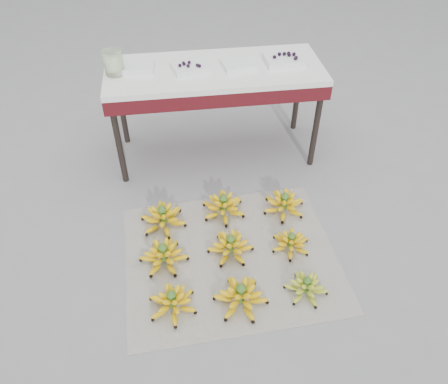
{
  "coord_description": "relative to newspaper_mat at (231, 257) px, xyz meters",
  "views": [
    {
      "loc": [
        -0.3,
        -1.7,
        2.05
      ],
      "look_at": [
        -0.02,
        0.22,
        0.3
      ],
      "focal_mm": 35.0,
      "sensor_mm": 36.0,
      "label": 1
    }
  ],
  "objects": [
    {
      "name": "bunch_back_center",
      "position": [
        0.01,
        0.37,
        0.06
      ],
      "size": [
        0.33,
        0.33,
        0.17
      ],
      "rotation": [
        0.0,
        0.0,
        0.16
      ],
      "color": "yellow",
      "rests_on": "newspaper_mat"
    },
    {
      "name": "bunch_mid_right",
      "position": [
        0.37,
        0.01,
        0.05
      ],
      "size": [
        0.25,
        0.25,
        0.14
      ],
      "rotation": [
        0.0,
        0.0,
        0.09
      ],
      "color": "yellow",
      "rests_on": "newspaper_mat"
    },
    {
      "name": "tray_far_right",
      "position": [
        0.52,
        1.06,
        0.72
      ],
      "size": [
        0.27,
        0.2,
        0.07
      ],
      "color": "silver",
      "rests_on": "vendor_table"
    },
    {
      "name": "bunch_front_center",
      "position": [
        0.0,
        -0.33,
        0.06
      ],
      "size": [
        0.39,
        0.39,
        0.18
      ],
      "rotation": [
        0.0,
        0.0,
        -0.43
      ],
      "color": "yellow",
      "rests_on": "newspaper_mat"
    },
    {
      "name": "newspaper_mat",
      "position": [
        0.0,
        0.0,
        0.0
      ],
      "size": [
        1.29,
        1.1,
        0.01
      ],
      "primitive_type": "cube",
      "rotation": [
        0.0,
        0.0,
        0.04
      ],
      "color": "white",
      "rests_on": "ground"
    },
    {
      "name": "tray_right",
      "position": [
        0.21,
        1.04,
        0.72
      ],
      "size": [
        0.24,
        0.19,
        0.04
      ],
      "color": "silver",
      "rests_on": "vendor_table"
    },
    {
      "name": "tray_left",
      "position": [
        -0.12,
        1.04,
        0.72
      ],
      "size": [
        0.27,
        0.22,
        0.06
      ],
      "color": "silver",
      "rests_on": "vendor_table"
    },
    {
      "name": "bunch_front_left",
      "position": [
        -0.36,
        -0.31,
        0.06
      ],
      "size": [
        0.34,
        0.34,
        0.16
      ],
      "rotation": [
        0.0,
        0.0,
        0.37
      ],
      "color": "yellow",
      "rests_on": "newspaper_mat"
    },
    {
      "name": "bunch_mid_left",
      "position": [
        -0.4,
        0.01,
        0.06
      ],
      "size": [
        0.34,
        0.34,
        0.17
      ],
      "rotation": [
        0.0,
        0.0,
        -0.26
      ],
      "color": "yellow",
      "rests_on": "newspaper_mat"
    },
    {
      "name": "tray_far_left",
      "position": [
        -0.48,
        1.09,
        0.72
      ],
      "size": [
        0.25,
        0.19,
        0.04
      ],
      "color": "silver",
      "rests_on": "vendor_table"
    },
    {
      "name": "bunch_back_right",
      "position": [
        0.41,
        0.34,
        0.06
      ],
      "size": [
        0.3,
        0.3,
        0.17
      ],
      "rotation": [
        0.0,
        0.0,
        -0.09
      ],
      "color": "yellow",
      "rests_on": "newspaper_mat"
    },
    {
      "name": "bunch_mid_center",
      "position": [
        0.0,
        0.03,
        0.06
      ],
      "size": [
        0.34,
        0.34,
        0.17
      ],
      "rotation": [
        0.0,
        0.0,
        -0.33
      ],
      "color": "yellow",
      "rests_on": "newspaper_mat"
    },
    {
      "name": "bunch_front_right",
      "position": [
        0.37,
        -0.31,
        0.05
      ],
      "size": [
        0.3,
        0.3,
        0.14
      ],
      "rotation": [
        0.0,
        0.0,
        0.34
      ],
      "color": "olive",
      "rests_on": "newspaper_mat"
    },
    {
      "name": "ground",
      "position": [
        0.02,
        0.04,
        -0.0
      ],
      "size": [
        60.0,
        60.0,
        0.0
      ],
      "primitive_type": "plane",
      "color": "gray",
      "rests_on": "ground"
    },
    {
      "name": "bunch_back_left",
      "position": [
        -0.39,
        0.32,
        0.06
      ],
      "size": [
        0.37,
        0.37,
        0.18
      ],
      "rotation": [
        0.0,
        0.0,
        0.33
      ],
      "color": "yellow",
      "rests_on": "newspaper_mat"
    },
    {
      "name": "glass_jar",
      "position": [
        -0.61,
        1.06,
        0.78
      ],
      "size": [
        0.16,
        0.16,
        0.16
      ],
      "primitive_type": "cylinder",
      "rotation": [
        0.0,
        0.0,
        0.27
      ],
      "color": "#DFF5C3",
      "rests_on": "vendor_table"
    },
    {
      "name": "vendor_table",
      "position": [
        0.04,
        1.05,
        0.62
      ],
      "size": [
        1.47,
        0.59,
        0.7
      ],
      "color": "black",
      "rests_on": "ground"
    }
  ]
}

